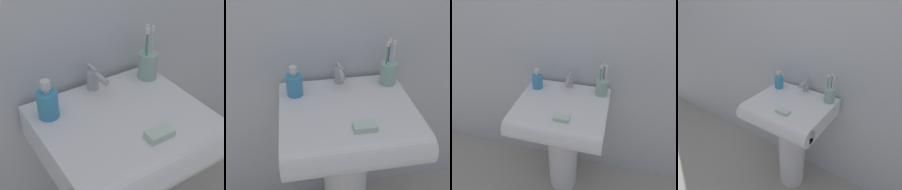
% 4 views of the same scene
% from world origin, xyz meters
% --- Properties ---
extents(sink_basin, '(0.55, 0.51, 0.12)m').
position_xyz_m(sink_basin, '(0.00, -0.05, 0.73)').
color(sink_basin, white).
rests_on(sink_basin, sink_pedestal).
extents(faucet, '(0.04, 0.13, 0.09)m').
position_xyz_m(faucet, '(0.00, 0.17, 0.84)').
color(faucet, '#B7B7BC').
rests_on(faucet, sink_basin).
extents(toothbrush_cup, '(0.07, 0.07, 0.21)m').
position_xyz_m(toothbrush_cup, '(0.22, 0.14, 0.85)').
color(toothbrush_cup, '#99BFB2').
rests_on(toothbrush_cup, sink_basin).
extents(soap_bottle, '(0.07, 0.07, 0.14)m').
position_xyz_m(soap_bottle, '(-0.21, 0.12, 0.85)').
color(soap_bottle, '#3F99CC').
rests_on(soap_bottle, sink_basin).
extents(bar_soap, '(0.09, 0.05, 0.02)m').
position_xyz_m(bar_soap, '(0.04, -0.16, 0.81)').
color(bar_soap, silver).
rests_on(bar_soap, sink_basin).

